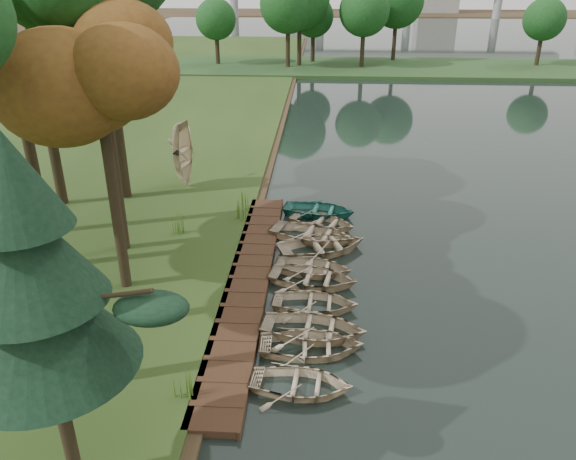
# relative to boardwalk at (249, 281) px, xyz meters

# --- Properties ---
(ground) EXTENTS (300.00, 300.00, 0.00)m
(ground) POSITION_rel_boardwalk_xyz_m (1.60, 0.00, -0.15)
(ground) COLOR #3D2F1D
(boardwalk) EXTENTS (1.60, 16.00, 0.30)m
(boardwalk) POSITION_rel_boardwalk_xyz_m (0.00, 0.00, 0.00)
(boardwalk) COLOR #3A2416
(boardwalk) RESTS_ON ground
(peninsula) EXTENTS (50.00, 14.00, 0.45)m
(peninsula) POSITION_rel_boardwalk_xyz_m (9.60, 50.00, 0.08)
(peninsula) COLOR #26451E
(peninsula) RESTS_ON ground
(far_trees) EXTENTS (45.60, 5.60, 8.80)m
(far_trees) POSITION_rel_boardwalk_xyz_m (6.27, 50.00, 6.28)
(far_trees) COLOR black
(far_trees) RESTS_ON peninsula
(rowboat_0) EXTENTS (3.20, 2.40, 0.63)m
(rowboat_0) POSITION_rel_boardwalk_xyz_m (2.30, -6.00, 0.21)
(rowboat_0) COLOR #CCB694
(rowboat_0) RESTS_ON water
(rowboat_1) EXTENTS (3.46, 2.53, 0.70)m
(rowboat_1) POSITION_rel_boardwalk_xyz_m (2.56, -4.19, 0.25)
(rowboat_1) COLOR #CCB694
(rowboat_1) RESTS_ON water
(rowboat_2) EXTENTS (3.84, 2.95, 0.74)m
(rowboat_2) POSITION_rel_boardwalk_xyz_m (2.62, -3.29, 0.27)
(rowboat_2) COLOR #CCB694
(rowboat_2) RESTS_ON water
(rowboat_3) EXTENTS (3.27, 2.43, 0.65)m
(rowboat_3) POSITION_rel_boardwalk_xyz_m (2.64, -1.68, 0.22)
(rowboat_3) COLOR #CCB694
(rowboat_3) RESTS_ON water
(rowboat_4) EXTENTS (3.87, 3.08, 0.72)m
(rowboat_4) POSITION_rel_boardwalk_xyz_m (2.52, 0.06, 0.26)
(rowboat_4) COLOR #CCB694
(rowboat_4) RESTS_ON water
(rowboat_5) EXTENTS (3.48, 2.73, 0.65)m
(rowboat_5) POSITION_rel_boardwalk_xyz_m (2.52, 0.94, 0.23)
(rowboat_5) COLOR #CCB694
(rowboat_5) RESTS_ON water
(rowboat_6) EXTENTS (4.61, 3.95, 0.81)m
(rowboat_6) POSITION_rel_boardwalk_xyz_m (2.89, 2.79, 0.30)
(rowboat_6) COLOR #CCB694
(rowboat_6) RESTS_ON water
(rowboat_7) EXTENTS (4.53, 3.81, 0.80)m
(rowboat_7) POSITION_rel_boardwalk_xyz_m (2.41, 3.92, 0.30)
(rowboat_7) COLOR #CCB694
(rowboat_7) RESTS_ON water
(rowboat_8) EXTENTS (3.85, 3.37, 0.66)m
(rowboat_8) POSITION_rel_boardwalk_xyz_m (2.85, 5.39, 0.23)
(rowboat_8) COLOR #CCB694
(rowboat_8) RESTS_ON water
(rowboat_9) EXTENTS (3.93, 3.11, 0.74)m
(rowboat_9) POSITION_rel_boardwalk_xyz_m (2.68, 6.72, 0.27)
(rowboat_9) COLOR #2E7F71
(rowboat_9) RESTS_ON water
(stored_rowboat) EXTENTS (4.05, 3.25, 0.75)m
(stored_rowboat) POSITION_rel_boardwalk_xyz_m (-4.63, 9.63, 0.52)
(stored_rowboat) COLOR #CCB694
(stored_rowboat) RESTS_ON bank
(tree_2) EXTENTS (4.13, 4.13, 9.69)m
(tree_2) POSITION_rel_boardwalk_xyz_m (-4.57, -0.84, 8.00)
(tree_2) COLOR black
(tree_2) RESTS_ON bank
(tree_4) EXTENTS (4.60, 4.60, 11.93)m
(tree_4) POSITION_rel_boardwalk_xyz_m (-5.64, 2.22, 10.01)
(tree_4) COLOR black
(tree_4) RESTS_ON bank
(pine_tree) EXTENTS (3.80, 3.80, 8.50)m
(pine_tree) POSITION_rel_boardwalk_xyz_m (-2.87, -9.67, 5.59)
(pine_tree) COLOR black
(pine_tree) RESTS_ON bank
(reeds_0) EXTENTS (0.60, 0.60, 0.86)m
(reeds_0) POSITION_rel_boardwalk_xyz_m (-1.00, -6.63, 0.58)
(reeds_0) COLOR #3F661E
(reeds_0) RESTS_ON bank
(reeds_1) EXTENTS (0.60, 0.60, 1.06)m
(reeds_1) POSITION_rel_boardwalk_xyz_m (-3.66, 3.81, 0.68)
(reeds_1) COLOR #3F661E
(reeds_1) RESTS_ON bank
(reeds_2) EXTENTS (0.60, 0.60, 0.88)m
(reeds_2) POSITION_rel_boardwalk_xyz_m (-1.00, 6.87, 0.59)
(reeds_2) COLOR #3F661E
(reeds_2) RESTS_ON bank
(reeds_3) EXTENTS (0.60, 0.60, 1.02)m
(reeds_3) POSITION_rel_boardwalk_xyz_m (-1.00, 5.51, 0.66)
(reeds_3) COLOR #3F661E
(reeds_3) RESTS_ON bank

